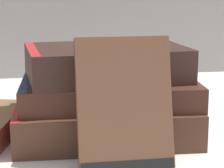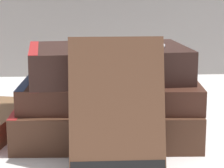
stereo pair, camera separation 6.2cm
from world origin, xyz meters
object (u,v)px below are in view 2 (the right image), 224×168
object	(u,v)px
book_flat_top	(104,63)
pocket_watch	(146,45)
book_flat_bottom	(102,120)
book_flat_middle	(107,91)
book_leaning_front	(117,108)

from	to	relation	value
book_flat_top	pocket_watch	bearing A→B (deg)	-16.30
book_flat_bottom	book_flat_middle	bearing A→B (deg)	41.53
book_flat_top	book_leaning_front	distance (m)	0.12
book_flat_bottom	book_flat_middle	world-z (taller)	book_flat_middle
book_flat_middle	book_flat_top	world-z (taller)	book_flat_top
book_flat_middle	book_flat_top	xyz separation A→B (m)	(-0.00, 0.00, 0.04)
book_flat_middle	book_flat_bottom	bearing A→B (deg)	-137.31
book_flat_bottom	book_flat_top	bearing A→B (deg)	71.80
book_flat_bottom	book_leaning_front	world-z (taller)	book_leaning_front
book_flat_bottom	book_flat_top	xyz separation A→B (m)	(0.00, 0.01, 0.08)
book_flat_bottom	book_flat_top	size ratio (longest dim) A/B	1.12
book_flat_bottom	pocket_watch	size ratio (longest dim) A/B	4.66
pocket_watch	book_flat_bottom	bearing A→B (deg)	176.99
book_flat_top	book_leaning_front	size ratio (longest dim) A/B	1.46
book_flat_middle	pocket_watch	xyz separation A→B (m)	(0.05, -0.01, 0.07)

